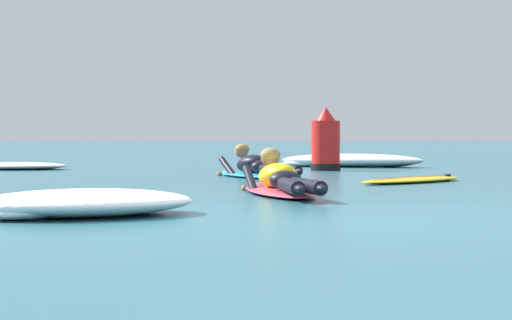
{
  "coord_description": "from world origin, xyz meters",
  "views": [
    {
      "loc": [
        -1.4,
        -7.67,
        0.65
      ],
      "look_at": [
        -0.17,
        5.51,
        0.31
      ],
      "focal_mm": 72.46,
      "sensor_mm": 36.0,
      "label": 1
    }
  ],
  "objects_px": {
    "surfer_far": "(256,168)",
    "channel_marker_buoy": "(326,145)",
    "surfer_near": "(281,183)",
    "drifting_surfboard": "(413,180)"
  },
  "relations": [
    {
      "from": "surfer_near",
      "to": "surfer_far",
      "type": "relative_size",
      "value": 1.08
    },
    {
      "from": "surfer_far",
      "to": "channel_marker_buoy",
      "type": "distance_m",
      "value": 3.18
    },
    {
      "from": "surfer_far",
      "to": "channel_marker_buoy",
      "type": "height_order",
      "value": "channel_marker_buoy"
    },
    {
      "from": "surfer_near",
      "to": "surfer_far",
      "type": "bearing_deg",
      "value": 88.23
    },
    {
      "from": "surfer_far",
      "to": "drifting_surfboard",
      "type": "bearing_deg",
      "value": -40.19
    },
    {
      "from": "surfer_far",
      "to": "channel_marker_buoy",
      "type": "bearing_deg",
      "value": 61.98
    },
    {
      "from": "drifting_surfboard",
      "to": "channel_marker_buoy",
      "type": "bearing_deg",
      "value": 95.77
    },
    {
      "from": "drifting_surfboard",
      "to": "surfer_far",
      "type": "bearing_deg",
      "value": 139.81
    },
    {
      "from": "channel_marker_buoy",
      "to": "drifting_surfboard",
      "type": "bearing_deg",
      "value": -84.23
    },
    {
      "from": "surfer_near",
      "to": "channel_marker_buoy",
      "type": "xyz_separation_m",
      "value": [
        1.62,
        7.06,
        0.32
      ]
    }
  ]
}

